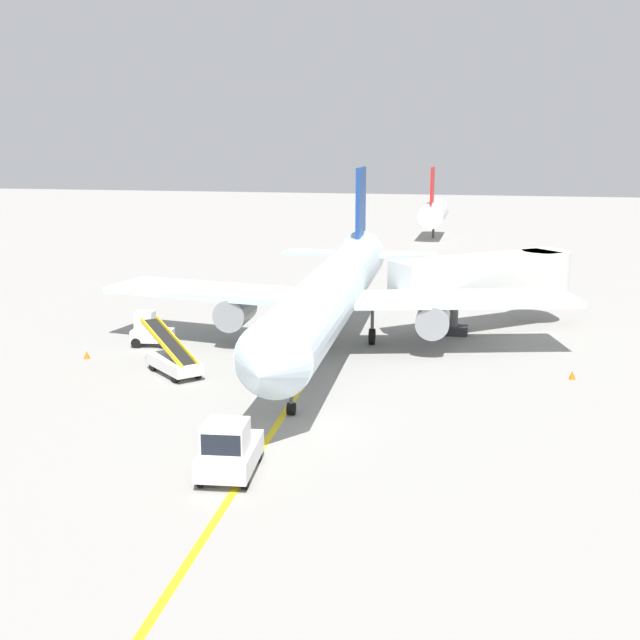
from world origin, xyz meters
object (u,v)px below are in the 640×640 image
at_px(jet_bridge, 494,275).
at_px(safety_cone_nose_left, 572,375).
at_px(safety_cone_nose_right, 278,348).
at_px(baggage_tug_near_wing, 150,331).
at_px(safety_cone_wingtip_left, 87,355).
at_px(pushback_tug, 229,450).
at_px(belt_loader_forward_hold, 173,360).
at_px(ground_crew_marshaller, 260,359).
at_px(airliner, 332,292).

bearing_deg(jet_bridge, safety_cone_nose_left, -68.92).
height_order(safety_cone_nose_left, safety_cone_nose_right, same).
height_order(baggage_tug_near_wing, safety_cone_nose_left, baggage_tug_near_wing).
xyz_separation_m(jet_bridge, safety_cone_nose_left, (4.17, -10.83, -3.32)).
xyz_separation_m(safety_cone_nose_left, safety_cone_wingtip_left, (-26.44, -1.57, 0.00)).
bearing_deg(safety_cone_nose_left, jet_bridge, 111.08).
bearing_deg(jet_bridge, baggage_tug_near_wing, -155.89).
bearing_deg(pushback_tug, jet_bridge, 70.79).
height_order(belt_loader_forward_hold, safety_cone_nose_left, belt_loader_forward_hold).
distance_m(jet_bridge, safety_cone_nose_right, 15.26).
xyz_separation_m(ground_crew_marshaller, safety_cone_wingtip_left, (-10.56, 1.27, -0.69)).
bearing_deg(safety_cone_nose_right, airliner, 25.94).
bearing_deg(ground_crew_marshaller, airliner, 68.30).
distance_m(baggage_tug_near_wing, safety_cone_wingtip_left, 4.23).
height_order(airliner, pushback_tug, airliner).
height_order(belt_loader_forward_hold, safety_cone_wingtip_left, belt_loader_forward_hold).
distance_m(pushback_tug, safety_cone_nose_right, 17.96).
distance_m(jet_bridge, baggage_tug_near_wing, 22.01).
bearing_deg(safety_cone_nose_left, safety_cone_nose_right, 172.54).
xyz_separation_m(belt_loader_forward_hold, safety_cone_nose_right, (4.18, 5.60, -0.56)).
distance_m(airliner, safety_cone_nose_left, 14.18).
xyz_separation_m(airliner, ground_crew_marshaller, (-2.54, -6.39, -2.51)).
height_order(belt_loader_forward_hold, safety_cone_nose_right, belt_loader_forward_hold).
relative_size(pushback_tug, safety_cone_wingtip_left, 8.58).
relative_size(airliner, safety_cone_nose_right, 80.24).
bearing_deg(safety_cone_nose_right, baggage_tug_near_wing, -178.33).
relative_size(airliner, pushback_tug, 9.35).
bearing_deg(safety_cone_wingtip_left, ground_crew_marshaller, -6.85).
distance_m(belt_loader_forward_hold, safety_cone_nose_right, 7.01).
height_order(airliner, jet_bridge, airliner).
height_order(airliner, safety_cone_wingtip_left, airliner).
height_order(airliner, safety_cone_nose_left, airliner).
distance_m(belt_loader_forward_hold, safety_cone_wingtip_left, 6.31).
bearing_deg(ground_crew_marshaller, jet_bridge, 49.40).
bearing_deg(belt_loader_forward_hold, safety_cone_nose_left, 9.64).
distance_m(safety_cone_nose_left, safety_cone_nose_right, 16.41).
height_order(airliner, safety_cone_nose_right, airliner).
relative_size(airliner, baggage_tug_near_wing, 13.87).
bearing_deg(pushback_tug, safety_cone_nose_right, 99.27).
xyz_separation_m(pushback_tug, safety_cone_wingtip_left, (-13.06, 14.02, -0.77)).
height_order(jet_bridge, baggage_tug_near_wing, jet_bridge).
height_order(jet_bridge, safety_cone_nose_right, jet_bridge).
distance_m(baggage_tug_near_wing, belt_loader_forward_hold, 6.51).
xyz_separation_m(jet_bridge, pushback_tug, (-9.20, -26.41, -2.55)).
distance_m(safety_cone_nose_right, safety_cone_wingtip_left, 10.82).
bearing_deg(safety_cone_wingtip_left, belt_loader_forward_hold, -17.65).
bearing_deg(belt_loader_forward_hold, ground_crew_marshaller, 7.96).
bearing_deg(baggage_tug_near_wing, safety_cone_nose_left, -4.51).
xyz_separation_m(safety_cone_nose_left, safety_cone_nose_right, (-16.27, 2.13, 0.00)).
relative_size(ground_crew_marshaller, safety_cone_wingtip_left, 3.86).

